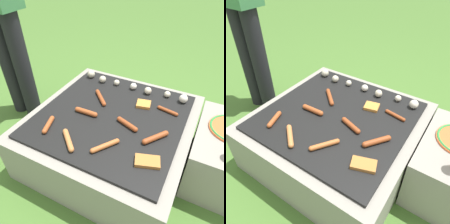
% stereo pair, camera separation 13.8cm
% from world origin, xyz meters
% --- Properties ---
extents(ground_plane, '(14.00, 14.00, 0.00)m').
position_xyz_m(ground_plane, '(0.00, 0.00, 0.00)').
color(ground_plane, '#47702D').
extents(grill, '(1.00, 1.00, 0.36)m').
position_xyz_m(grill, '(0.00, 0.00, 0.18)').
color(grill, gray).
rests_on(grill, ground_plane).
extents(side_ledge, '(0.36, 0.57, 0.36)m').
position_xyz_m(side_ledge, '(0.69, 0.15, 0.18)').
color(side_ledge, gray).
rests_on(side_ledge, ground_plane).
extents(sausage_back_right, '(0.14, 0.13, 0.03)m').
position_xyz_m(sausage_back_right, '(-0.10, -0.32, 0.37)').
color(sausage_back_right, '#C6753D').
rests_on(sausage_back_right, grill).
extents(sausage_front_center, '(0.15, 0.14, 0.03)m').
position_xyz_m(sausage_front_center, '(-0.15, 0.12, 0.37)').
color(sausage_front_center, '#93421E').
rests_on(sausage_front_center, grill).
extents(sausage_front_left, '(0.14, 0.05, 0.02)m').
position_xyz_m(sausage_front_left, '(0.31, 0.18, 0.37)').
color(sausage_front_left, '#93421E').
rests_on(sausage_front_left, grill).
extents(sausage_back_center, '(0.07, 0.14, 0.03)m').
position_xyz_m(sausage_back_center, '(-0.29, -0.27, 0.37)').
color(sausage_back_center, '#A34C23').
rests_on(sausage_back_center, grill).
extents(sausage_back_left, '(0.15, 0.07, 0.03)m').
position_xyz_m(sausage_back_left, '(0.13, -0.06, 0.37)').
color(sausage_back_left, '#93421E').
rests_on(sausage_back_left, grill).
extents(sausage_front_right, '(0.16, 0.03, 0.03)m').
position_xyz_m(sausage_front_right, '(-0.15, -0.07, 0.37)').
color(sausage_front_right, '#A34C23').
rests_on(sausage_front_right, grill).
extents(sausage_mid_right, '(0.12, 0.15, 0.03)m').
position_xyz_m(sausage_mid_right, '(0.31, -0.09, 0.37)').
color(sausage_mid_right, '#93421E').
rests_on(sausage_mid_right, grill).
extents(sausage_mid_left, '(0.11, 0.15, 0.03)m').
position_xyz_m(sausage_mid_left, '(0.09, -0.27, 0.37)').
color(sausage_mid_left, '#B7602D').
rests_on(sausage_mid_left, grill).
extents(bread_slice_right, '(0.14, 0.11, 0.02)m').
position_xyz_m(bread_slice_right, '(0.33, -0.26, 0.37)').
color(bread_slice_right, '#B27033').
rests_on(bread_slice_right, grill).
extents(bread_slice_center, '(0.11, 0.10, 0.02)m').
position_xyz_m(bread_slice_center, '(0.14, 0.18, 0.37)').
color(bread_slice_center, '#D18438').
rests_on(bread_slice_center, grill).
extents(mushroom_row, '(0.79, 0.08, 0.06)m').
position_xyz_m(mushroom_row, '(-0.01, 0.34, 0.39)').
color(mushroom_row, beige).
rests_on(mushroom_row, grill).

